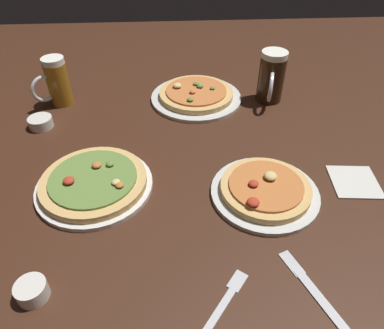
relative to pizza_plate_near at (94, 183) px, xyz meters
The scene contains 11 objects.
ground_plane 0.25m from the pizza_plate_near, 11.87° to the left, with size 2.40×2.40×0.03m, color #3D2114.
pizza_plate_near is the anchor object (origin of this frame).
pizza_plate_far 0.51m from the pizza_plate_near, 56.41° to the left, with size 0.31×0.31×0.05m.
pizza_plate_side 0.42m from the pizza_plate_near, ahead, with size 0.26×0.26×0.05m.
beer_mug_dark 0.67m from the pizza_plate_near, 37.48° to the left, with size 0.09×0.14×0.17m.
beer_mug_amber 0.47m from the pizza_plate_near, 112.14° to the left, with size 0.11×0.10×0.16m.
ramekin_sauce 0.30m from the pizza_plate_near, 103.62° to the right, with size 0.06×0.06×0.03m, color silver.
ramekin_butter 0.35m from the pizza_plate_near, 125.58° to the left, with size 0.07×0.07×0.03m, color silver.
napkin_folded 0.66m from the pizza_plate_near, ahead, with size 0.12×0.12×0.01m, color silver.
fork_left 0.44m from the pizza_plate_near, 53.71° to the right, with size 0.16×0.20×0.01m.
knife_right 0.56m from the pizza_plate_near, 34.80° to the right, with size 0.10×0.20×0.01m.
Camera 1 is at (-0.04, -0.71, 0.61)m, focal length 33.21 mm.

